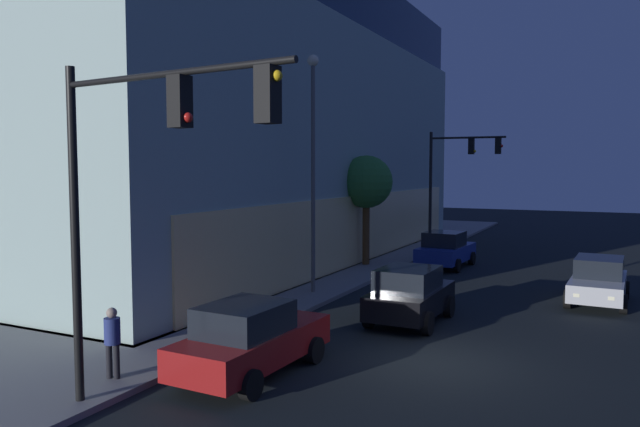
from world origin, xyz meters
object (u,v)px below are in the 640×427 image
object	(u,v)px
traffic_light_far_corner	(457,166)
pedestrian_waiting	(112,337)
car_silver	(598,280)
traffic_light_near_corner	(142,163)
modern_building	(154,125)
street_lamp_sidewalk	(313,147)
car_red	(251,339)
car_black	(410,294)
car_blue	(446,250)
sidewalk_tree	(366,183)

from	to	relation	value
traffic_light_far_corner	pedestrian_waiting	xyz separation A→B (m)	(-24.71, 1.92, -3.92)
car_silver	pedestrian_waiting	bearing A→B (deg)	145.49
traffic_light_near_corner	pedestrian_waiting	world-z (taller)	traffic_light_near_corner
modern_building	street_lamp_sidewalk	xyz separation A→B (m)	(-7.85, -14.72, -1.78)
traffic_light_far_corner	car_red	bearing A→B (deg)	-178.62
car_silver	modern_building	bearing A→B (deg)	80.00
traffic_light_near_corner	traffic_light_far_corner	size ratio (longest dim) A/B	0.99
traffic_light_far_corner	pedestrian_waiting	size ratio (longest dim) A/B	4.21
pedestrian_waiting	car_black	size ratio (longest dim) A/B	0.41
car_blue	pedestrian_waiting	bearing A→B (deg)	172.26
car_red	car_silver	xyz separation A→B (m)	(12.19, -7.24, -0.05)
car_blue	car_red	bearing A→B (deg)	179.40
modern_building	street_lamp_sidewalk	world-z (taller)	modern_building
pedestrian_waiting	car_blue	distance (m)	19.72
modern_building	car_silver	world-z (taller)	modern_building
traffic_light_far_corner	street_lamp_sidewalk	bearing A→B (deg)	171.24
traffic_light_near_corner	pedestrian_waiting	distance (m)	4.79
sidewalk_tree	traffic_light_near_corner	bearing A→B (deg)	-170.41
modern_building	pedestrian_waiting	xyz separation A→B (m)	(-18.48, -14.97, -6.41)
sidewalk_tree	car_red	xyz separation A→B (m)	(-15.88, -3.40, -3.33)
car_red	street_lamp_sidewalk	bearing A→B (deg)	17.38
traffic_light_near_corner	car_blue	xyz separation A→B (m)	(21.01, -0.32, -4.15)
traffic_light_near_corner	car_black	size ratio (longest dim) A/B	1.69
street_lamp_sidewalk	car_red	distance (m)	10.32
car_black	car_silver	world-z (taller)	car_black
pedestrian_waiting	traffic_light_near_corner	bearing A→B (deg)	-122.23
traffic_light_near_corner	car_black	world-z (taller)	traffic_light_near_corner
modern_building	car_blue	size ratio (longest dim) A/B	7.59
traffic_light_far_corner	car_blue	distance (m)	6.67
car_black	car_blue	xyz separation A→B (m)	(11.23, 1.73, -0.03)
car_blue	sidewalk_tree	bearing A→B (deg)	115.71
car_blue	modern_building	bearing A→B (deg)	93.43
car_black	car_blue	bearing A→B (deg)	8.76
car_red	car_silver	distance (m)	14.18
modern_building	traffic_light_far_corner	distance (m)	18.17
car_red	traffic_light_far_corner	bearing A→B (deg)	1.38
traffic_light_near_corner	car_black	bearing A→B (deg)	-11.85
street_lamp_sidewalk	car_silver	bearing A→B (deg)	-70.66
modern_building	traffic_light_near_corner	xyz separation A→B (m)	(-19.95, -17.30, -2.49)
traffic_light_far_corner	car_black	size ratio (longest dim) A/B	1.71
street_lamp_sidewalk	car_red	world-z (taller)	street_lamp_sidewalk
car_black	modern_building	bearing A→B (deg)	62.27
modern_building	car_black	size ratio (longest dim) A/B	8.20
traffic_light_near_corner	pedestrian_waiting	xyz separation A→B (m)	(1.47, 2.33, -3.92)
modern_building	traffic_light_near_corner	bearing A→B (deg)	-139.06
traffic_light_far_corner	car_blue	bearing A→B (deg)	-171.93
sidewalk_tree	car_red	world-z (taller)	sidewalk_tree
pedestrian_waiting	car_blue	size ratio (longest dim) A/B	0.38
modern_building	pedestrian_waiting	size ratio (longest dim) A/B	20.17
traffic_light_far_corner	street_lamp_sidewalk	world-z (taller)	street_lamp_sidewalk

